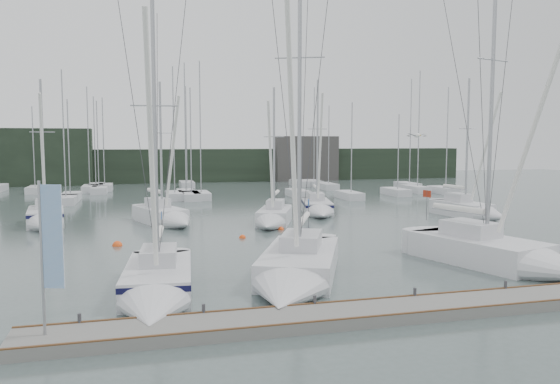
{
  "coord_description": "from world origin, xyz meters",
  "views": [
    {
      "loc": [
        -8.15,
        -22.27,
        6.24
      ],
      "look_at": [
        -0.88,
        5.0,
        3.6
      ],
      "focal_mm": 35.0,
      "sensor_mm": 36.0,
      "label": 1
    }
  ],
  "objects_px": {
    "sailboat_mid_c": "(272,219)",
    "sailboat_mid_b": "(168,218)",
    "sailboat_mid_e": "(474,211)",
    "sailboat_near_right": "(514,258)",
    "sailboat_mid_a": "(46,219)",
    "sailboat_mid_d": "(318,209)",
    "sailboat_near_center": "(294,275)",
    "buoy_b": "(281,230)",
    "dock_banner": "(49,245)",
    "sailboat_near_left": "(156,289)",
    "buoy_a": "(242,238)",
    "buoy_c": "(117,246)"
  },
  "relations": [
    {
      "from": "sailboat_mid_c",
      "to": "sailboat_mid_b",
      "type": "bearing_deg",
      "value": -176.91
    },
    {
      "from": "dock_banner",
      "to": "sailboat_mid_c",
      "type": "bearing_deg",
      "value": 78.28
    },
    {
      "from": "sailboat_mid_a",
      "to": "dock_banner",
      "type": "distance_m",
      "value": 25.47
    },
    {
      "from": "buoy_a",
      "to": "sailboat_mid_e",
      "type": "bearing_deg",
      "value": 11.74
    },
    {
      "from": "sailboat_mid_a",
      "to": "sailboat_mid_c",
      "type": "xyz_separation_m",
      "value": [
        16.07,
        -3.73,
        -0.06
      ]
    },
    {
      "from": "sailboat_near_left",
      "to": "buoy_a",
      "type": "xyz_separation_m",
      "value": [
        5.92,
        13.05,
        -0.54
      ]
    },
    {
      "from": "sailboat_near_left",
      "to": "sailboat_mid_d",
      "type": "xyz_separation_m",
      "value": [
        14.24,
        22.23,
        0.0
      ]
    },
    {
      "from": "sailboat_near_center",
      "to": "sailboat_mid_a",
      "type": "xyz_separation_m",
      "value": [
        -12.83,
        20.41,
        0.03
      ]
    },
    {
      "from": "sailboat_mid_a",
      "to": "sailboat_mid_c",
      "type": "distance_m",
      "value": 16.5
    },
    {
      "from": "sailboat_mid_c",
      "to": "sailboat_mid_e",
      "type": "xyz_separation_m",
      "value": [
        16.85,
        -0.18,
        0.03
      ]
    },
    {
      "from": "sailboat_near_left",
      "to": "sailboat_mid_e",
      "type": "height_order",
      "value": "sailboat_near_left"
    },
    {
      "from": "sailboat_near_left",
      "to": "buoy_b",
      "type": "height_order",
      "value": "sailboat_near_left"
    },
    {
      "from": "sailboat_mid_c",
      "to": "buoy_c",
      "type": "relative_size",
      "value": 18.34
    },
    {
      "from": "sailboat_mid_b",
      "to": "sailboat_mid_e",
      "type": "relative_size",
      "value": 0.94
    },
    {
      "from": "sailboat_mid_a",
      "to": "sailboat_mid_d",
      "type": "distance_m",
      "value": 21.32
    },
    {
      "from": "sailboat_mid_d",
      "to": "buoy_b",
      "type": "distance_m",
      "value": 8.35
    },
    {
      "from": "sailboat_near_right",
      "to": "sailboat_mid_b",
      "type": "relative_size",
      "value": 1.52
    },
    {
      "from": "dock_banner",
      "to": "sailboat_near_right",
      "type": "bearing_deg",
      "value": 31.86
    },
    {
      "from": "sailboat_mid_a",
      "to": "buoy_a",
      "type": "relative_size",
      "value": 26.46
    },
    {
      "from": "sailboat_near_right",
      "to": "dock_banner",
      "type": "height_order",
      "value": "sailboat_near_right"
    },
    {
      "from": "buoy_a",
      "to": "dock_banner",
      "type": "relative_size",
      "value": 0.09
    },
    {
      "from": "buoy_b",
      "to": "dock_banner",
      "type": "distance_m",
      "value": 23.37
    },
    {
      "from": "sailboat_near_center",
      "to": "sailboat_mid_d",
      "type": "distance_m",
      "value": 23.13
    },
    {
      "from": "sailboat_near_right",
      "to": "sailboat_mid_c",
      "type": "bearing_deg",
      "value": 98.86
    },
    {
      "from": "buoy_b",
      "to": "sailboat_mid_c",
      "type": "bearing_deg",
      "value": 95.44
    },
    {
      "from": "sailboat_mid_a",
      "to": "dock_banner",
      "type": "relative_size",
      "value": 2.46
    },
    {
      "from": "sailboat_mid_b",
      "to": "buoy_b",
      "type": "xyz_separation_m",
      "value": [
        7.59,
        -4.23,
        -0.56
      ]
    },
    {
      "from": "sailboat_near_center",
      "to": "sailboat_mid_b",
      "type": "bearing_deg",
      "value": 125.86
    },
    {
      "from": "sailboat_near_center",
      "to": "sailboat_mid_c",
      "type": "distance_m",
      "value": 16.99
    },
    {
      "from": "sailboat_mid_b",
      "to": "buoy_c",
      "type": "bearing_deg",
      "value": -134.51
    },
    {
      "from": "sailboat_near_left",
      "to": "sailboat_near_right",
      "type": "bearing_deg",
      "value": 8.77
    },
    {
      "from": "sailboat_near_left",
      "to": "buoy_a",
      "type": "distance_m",
      "value": 14.34
    },
    {
      "from": "buoy_c",
      "to": "sailboat_mid_e",
      "type": "bearing_deg",
      "value": 9.87
    },
    {
      "from": "sailboat_mid_d",
      "to": "sailboat_mid_e",
      "type": "distance_m",
      "value": 12.67
    },
    {
      "from": "sailboat_near_center",
      "to": "buoy_b",
      "type": "distance_m",
      "value": 15.3
    },
    {
      "from": "sailboat_near_right",
      "to": "sailboat_mid_e",
      "type": "bearing_deg",
      "value": 44.25
    },
    {
      "from": "sailboat_mid_b",
      "to": "sailboat_near_right",
      "type": "bearing_deg",
      "value": -70.82
    },
    {
      "from": "sailboat_mid_c",
      "to": "buoy_a",
      "type": "distance_m",
      "value": 5.34
    },
    {
      "from": "sailboat_mid_c",
      "to": "buoy_a",
      "type": "bearing_deg",
      "value": -104.18
    },
    {
      "from": "sailboat_mid_b",
      "to": "sailboat_mid_c",
      "type": "relative_size",
      "value": 1.05
    },
    {
      "from": "sailboat_near_right",
      "to": "sailboat_mid_e",
      "type": "distance_m",
      "value": 18.52
    },
    {
      "from": "sailboat_near_center",
      "to": "buoy_c",
      "type": "height_order",
      "value": "sailboat_near_center"
    },
    {
      "from": "sailboat_mid_d",
      "to": "dock_banner",
      "type": "height_order",
      "value": "sailboat_mid_d"
    },
    {
      "from": "sailboat_mid_a",
      "to": "sailboat_near_right",
      "type": "bearing_deg",
      "value": -47.43
    },
    {
      "from": "sailboat_near_right",
      "to": "buoy_b",
      "type": "relative_size",
      "value": 39.49
    },
    {
      "from": "sailboat_mid_e",
      "to": "buoy_a",
      "type": "xyz_separation_m",
      "value": [
        -19.95,
        -4.14,
        -0.56
      ]
    },
    {
      "from": "sailboat_near_left",
      "to": "sailboat_mid_e",
      "type": "distance_m",
      "value": 31.06
    },
    {
      "from": "buoy_c",
      "to": "dock_banner",
      "type": "relative_size",
      "value": 0.13
    },
    {
      "from": "sailboat_near_center",
      "to": "sailboat_mid_a",
      "type": "height_order",
      "value": "sailboat_near_center"
    },
    {
      "from": "sailboat_mid_e",
      "to": "sailboat_near_right",
      "type": "bearing_deg",
      "value": -126.89
    }
  ]
}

